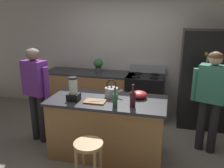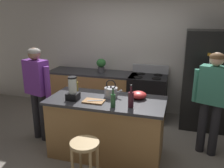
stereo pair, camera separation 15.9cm
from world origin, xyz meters
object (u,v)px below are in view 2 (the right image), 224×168
Objects in this scene: refrigerator at (208,80)px; mixing_bowl at (138,95)px; potted_plant at (101,65)px; bar_stool at (85,152)px; bottle_vinegar at (77,86)px; chef_knife at (95,101)px; kitchen_island at (106,127)px; bottle_wine at (131,99)px; stove_range at (147,97)px; person_by_island_left at (37,86)px; cutting_board at (94,101)px; bottle_olive_oil at (113,100)px; person_by_sink_right at (212,95)px; blender_appliance at (73,90)px; tea_kettle at (111,92)px.

mixing_bowl is at bearing -129.12° from refrigerator.
mixing_bowl is at bearing -52.25° from potted_plant.
refrigerator is 2.15m from potted_plant.
mixing_bowl reaches higher than bar_stool.
bottle_vinegar is at bearing -148.96° from refrigerator.
mixing_bowl is 0.66m from chef_knife.
kitchen_island is 0.79m from bar_stool.
bottle_wine is at bearing 53.48° from bar_stool.
person_by_island_left is (-1.66, -1.40, 0.51)m from stove_range.
cutting_board is (-0.59, -0.33, -0.04)m from mixing_bowl.
refrigerator is at bearing 44.48° from kitchen_island.
bottle_vinegar is at bearing 147.21° from bottle_olive_oil.
refrigerator is 7.85× the size of bottle_vinegar.
stove_range is 1.81m from bottle_wine.
potted_plant is (-0.61, 1.55, 0.63)m from kitchen_island.
refrigerator is at bearing 50.88° from mixing_bowl.
person_by_island_left reaches higher than person_by_sink_right.
person_by_sink_right is at bearing 39.70° from bar_stool.
bottle_vinegar is at bearing -88.61° from potted_plant.
refrigerator reaches higher than blender_appliance.
bottle_vinegar reaches higher than stove_range.
tea_kettle is at bearing 138.68° from bottle_wine.
bottle_olive_oil is 0.43m from tea_kettle.
person_by_island_left reaches higher than bottle_wine.
bottle_vinegar is at bearing 158.47° from kitchen_island.
bottle_wine is 0.54m from chef_knife.
bottle_wine is (-1.09, -0.68, 0.06)m from person_by_sink_right.
refrigerator is 1.21m from stove_range.
refrigerator reaches higher than stove_range.
tea_kettle is at bearing -137.59° from refrigerator.
stove_range is 3.47× the size of bottle_wine.
bottle_olive_oil reaches higher than stove_range.
stove_range is 3.65× the size of potted_plant.
tea_kettle is at bearing 40.18° from chef_knife.
mixing_bowl is at bearing 19.44° from blender_appliance.
person_by_sink_right is at bearing -0.93° from chef_knife.
bar_stool is at bearing -140.30° from person_by_sink_right.
kitchen_island is 0.55m from tea_kettle.
stove_range is 1.72× the size of bar_stool.
stove_range is at bearing 40.05° from person_by_island_left.
person_by_island_left is 1.49m from bottle_olive_oil.
person_by_island_left reaches higher than bottle_olive_oil.
tea_kettle is at bearing 86.44° from bar_stool.
bar_stool is at bearing -61.15° from bottle_vinegar.
bottle_olive_oil is 1.25× the size of chef_knife.
bottle_wine is at bearing -95.69° from mixing_bowl.
person_by_sink_right reaches higher than tea_kettle.
cutting_board is at bearing -74.33° from potted_plant.
chef_knife reaches higher than kitchen_island.
potted_plant is 1.98m from bottle_olive_oil.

